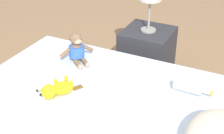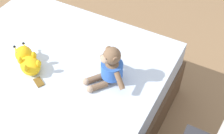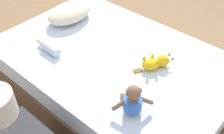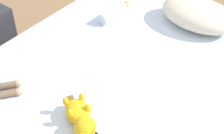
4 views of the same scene
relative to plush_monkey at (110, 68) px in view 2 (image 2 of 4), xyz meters
name	(u,v)px [view 2 (image 2 of 4)]	position (x,y,z in m)	size (l,w,h in m)	color
plush_monkey	(110,68)	(0.00, 0.00, 0.00)	(0.26, 0.25, 0.24)	brown
plush_yellow_creature	(27,60)	(0.48, 0.13, -0.05)	(0.31, 0.21, 0.10)	yellow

